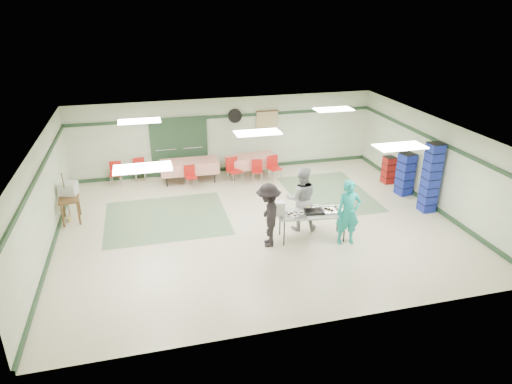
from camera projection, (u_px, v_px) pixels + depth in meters
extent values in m
plane|color=beige|center=(258.00, 223.00, 13.05)|extent=(11.00, 11.00, 0.00)
plane|color=silver|center=(258.00, 132.00, 11.98)|extent=(11.00, 11.00, 0.00)
plane|color=beige|center=(227.00, 135.00, 16.52)|extent=(11.00, 0.00, 11.00)
plane|color=beige|center=(318.00, 266.00, 8.51)|extent=(11.00, 0.00, 11.00)
plane|color=beige|center=(43.00, 200.00, 11.27)|extent=(0.00, 9.00, 9.00)
plane|color=beige|center=(434.00, 163.00, 13.75)|extent=(0.00, 9.00, 9.00)
cube|color=#213D26|center=(226.00, 116.00, 16.21)|extent=(11.00, 0.06, 0.10)
cube|color=#213D26|center=(228.00, 169.00, 17.00)|extent=(11.00, 0.06, 0.12)
cube|color=#213D26|center=(38.00, 173.00, 11.00)|extent=(0.06, 9.00, 0.10)
cube|color=#213D26|center=(53.00, 245.00, 11.79)|extent=(0.06, 9.00, 0.12)
cube|color=#213D26|center=(437.00, 141.00, 13.47)|extent=(0.06, 9.00, 0.10)
cube|color=#213D26|center=(427.00, 202.00, 14.26)|extent=(0.06, 9.00, 0.12)
cube|color=slate|center=(167.00, 218.00, 13.37)|extent=(3.50, 3.00, 0.01)
cube|color=slate|center=(328.00, 193.00, 15.01)|extent=(2.50, 3.50, 0.01)
cube|color=gray|center=(166.00, 148.00, 16.09)|extent=(0.90, 0.06, 2.10)
cube|color=gray|center=(193.00, 146.00, 16.30)|extent=(0.90, 0.06, 2.10)
cube|color=#213D26|center=(179.00, 147.00, 16.17)|extent=(2.00, 0.03, 2.15)
cylinder|color=black|center=(235.00, 116.00, 16.25)|extent=(0.50, 0.10, 0.50)
cube|color=tan|center=(267.00, 119.00, 16.60)|extent=(0.80, 0.02, 0.60)
cube|color=#9C9C97|center=(312.00, 213.00, 11.97)|extent=(1.93, 0.97, 0.04)
cylinder|color=black|center=(284.00, 233.00, 11.75)|extent=(0.04, 0.04, 0.72)
cylinder|color=black|center=(344.00, 229.00, 11.94)|extent=(0.04, 0.04, 0.72)
cylinder|color=black|center=(280.00, 223.00, 12.29)|extent=(0.04, 0.04, 0.72)
cylinder|color=black|center=(338.00, 219.00, 12.49)|extent=(0.04, 0.04, 0.72)
cube|color=silver|center=(332.00, 210.00, 12.06)|extent=(0.67, 0.54, 0.02)
cube|color=silver|center=(309.00, 209.00, 12.11)|extent=(0.60, 0.49, 0.02)
cube|color=silver|center=(294.00, 216.00, 11.72)|extent=(0.69, 0.55, 0.02)
cube|color=black|center=(314.00, 212.00, 11.91)|extent=(0.54, 0.37, 0.08)
cube|color=white|center=(280.00, 209.00, 11.74)|extent=(0.26, 0.24, 0.37)
imported|color=teal|center=(348.00, 213.00, 11.69)|extent=(0.68, 0.49, 1.75)
imported|color=#9A999E|center=(301.00, 199.00, 12.41)|extent=(1.02, 0.88, 1.82)
imported|color=black|center=(268.00, 215.00, 11.60)|extent=(0.83, 1.20, 1.70)
cube|color=red|center=(251.00, 156.00, 16.20)|extent=(1.80, 0.90, 0.05)
cube|color=red|center=(251.00, 161.00, 16.28)|extent=(1.80, 0.92, 0.40)
cylinder|color=black|center=(234.00, 171.00, 15.88)|extent=(0.04, 0.04, 0.72)
cylinder|color=black|center=(273.00, 167.00, 16.32)|extent=(0.04, 0.04, 0.72)
cylinder|color=black|center=(230.00, 166.00, 16.39)|extent=(0.04, 0.04, 0.72)
cylinder|color=black|center=(267.00, 162.00, 16.82)|extent=(0.04, 0.04, 0.72)
cube|color=red|center=(189.00, 161.00, 15.71)|extent=(1.98, 0.89, 0.05)
cube|color=red|center=(190.00, 167.00, 15.78)|extent=(1.98, 0.92, 0.40)
cylinder|color=black|center=(166.00, 177.00, 15.39)|extent=(0.04, 0.04, 0.72)
cylinder|color=black|center=(215.00, 173.00, 15.73)|extent=(0.04, 0.04, 0.72)
cylinder|color=black|center=(166.00, 170.00, 15.98)|extent=(0.04, 0.04, 0.72)
cylinder|color=black|center=(212.00, 167.00, 16.32)|extent=(0.04, 0.04, 0.72)
cube|color=red|center=(257.00, 171.00, 15.77)|extent=(0.43, 0.43, 0.04)
cube|color=red|center=(257.00, 164.00, 15.84)|extent=(0.37, 0.12, 0.37)
cylinder|color=silver|center=(253.00, 179.00, 15.71)|extent=(0.02, 0.02, 0.38)
cylinder|color=silver|center=(261.00, 179.00, 15.72)|extent=(0.02, 0.02, 0.38)
cylinder|color=silver|center=(253.00, 176.00, 15.98)|extent=(0.02, 0.02, 0.38)
cylinder|color=silver|center=(261.00, 175.00, 15.99)|extent=(0.02, 0.02, 0.38)
cube|color=red|center=(235.00, 171.00, 15.56)|extent=(0.57, 0.57, 0.04)
cube|color=red|center=(232.00, 163.00, 15.61)|extent=(0.41, 0.21, 0.43)
cylinder|color=silver|center=(234.00, 181.00, 15.44)|extent=(0.02, 0.02, 0.45)
cylinder|color=silver|center=(242.00, 178.00, 15.63)|extent=(0.02, 0.02, 0.45)
cylinder|color=silver|center=(228.00, 178.00, 15.69)|extent=(0.02, 0.02, 0.45)
cylinder|color=silver|center=(236.00, 176.00, 15.89)|extent=(0.02, 0.02, 0.45)
cube|color=red|center=(275.00, 169.00, 15.89)|extent=(0.48, 0.48, 0.04)
cube|color=red|center=(272.00, 161.00, 15.96)|extent=(0.41, 0.13, 0.41)
cylinder|color=silver|center=(273.00, 177.00, 15.79)|extent=(0.02, 0.02, 0.43)
cylinder|color=silver|center=(281.00, 176.00, 15.92)|extent=(0.02, 0.02, 0.43)
cylinder|color=silver|center=(268.00, 174.00, 16.06)|extent=(0.02, 0.02, 0.43)
cylinder|color=silver|center=(276.00, 173.00, 16.19)|extent=(0.02, 0.02, 0.43)
cube|color=red|center=(191.00, 177.00, 15.25)|extent=(0.41, 0.41, 0.04)
cube|color=red|center=(189.00, 170.00, 15.31)|extent=(0.37, 0.09, 0.37)
cylinder|color=silver|center=(188.00, 185.00, 15.16)|extent=(0.02, 0.02, 0.38)
cylinder|color=silver|center=(197.00, 184.00, 15.26)|extent=(0.02, 0.02, 0.38)
cylinder|color=silver|center=(186.00, 182.00, 15.41)|extent=(0.02, 0.02, 0.38)
cylinder|color=silver|center=(194.00, 181.00, 15.51)|extent=(0.02, 0.02, 0.38)
cube|color=red|center=(140.00, 171.00, 15.72)|extent=(0.45, 0.45, 0.04)
cube|color=red|center=(139.00, 163.00, 15.78)|extent=(0.40, 0.09, 0.40)
cylinder|color=silver|center=(137.00, 179.00, 15.62)|extent=(0.02, 0.02, 0.42)
cylinder|color=silver|center=(146.00, 178.00, 15.73)|extent=(0.02, 0.02, 0.42)
cylinder|color=silver|center=(135.00, 176.00, 15.89)|extent=(0.02, 0.02, 0.42)
cylinder|color=silver|center=(145.00, 175.00, 16.00)|extent=(0.02, 0.02, 0.42)
cube|color=red|center=(116.00, 174.00, 15.45)|extent=(0.42, 0.42, 0.04)
cube|color=red|center=(115.00, 167.00, 15.52)|extent=(0.39, 0.07, 0.39)
cylinder|color=silver|center=(111.00, 182.00, 15.37)|extent=(0.02, 0.02, 0.41)
cylinder|color=silver|center=(121.00, 182.00, 15.42)|extent=(0.02, 0.02, 0.41)
cylinder|color=silver|center=(112.00, 179.00, 15.65)|extent=(0.02, 0.02, 0.41)
cylinder|color=silver|center=(122.00, 178.00, 15.70)|extent=(0.02, 0.02, 0.41)
cube|color=navy|center=(405.00, 174.00, 14.70)|extent=(0.49, 0.49, 1.40)
cube|color=maroon|center=(389.00, 170.00, 15.70)|extent=(0.38, 0.38, 0.95)
cube|color=navy|center=(431.00, 178.00, 13.39)|extent=(0.41, 0.41, 2.14)
cube|color=brown|center=(69.00, 198.00, 12.92)|extent=(0.61, 0.87, 0.05)
cube|color=brown|center=(63.00, 216.00, 12.71)|extent=(0.05, 0.05, 0.70)
cube|color=brown|center=(79.00, 213.00, 12.84)|extent=(0.05, 0.05, 0.70)
cube|color=brown|center=(63.00, 206.00, 13.29)|extent=(0.05, 0.05, 0.70)
cube|color=brown|center=(79.00, 204.00, 13.43)|extent=(0.05, 0.05, 0.70)
cube|color=#B8B8B3|center=(69.00, 188.00, 13.03)|extent=(0.53, 0.49, 0.36)
cylinder|color=brown|center=(66.00, 196.00, 12.96)|extent=(0.03, 0.24, 1.47)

